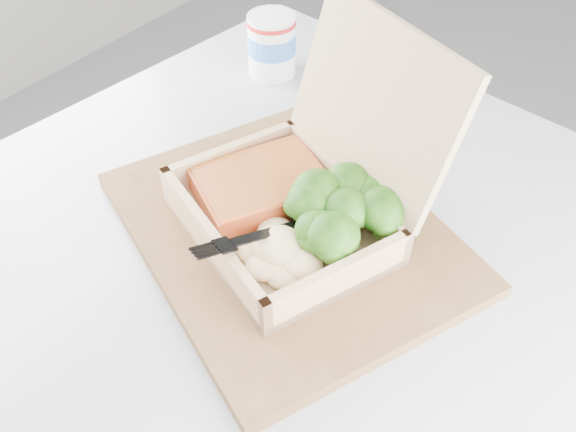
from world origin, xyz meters
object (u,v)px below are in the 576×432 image
Objects in this scene: paper_cup at (272,43)px; serving_tray at (287,231)px; cafe_table at (292,335)px; takeout_container at (311,182)px.

serving_tray is at bearing -49.52° from paper_cup.
serving_tray is at bearing -146.26° from cafe_table.
paper_cup is (-0.23, 0.26, 0.23)m from cafe_table.
cafe_table is 2.32× the size of serving_tray.
takeout_container reaches higher than paper_cup.
serving_tray is 0.07m from takeout_container.
takeout_container is (0.01, 0.02, 0.25)m from cafe_table.
serving_tray is at bearing -93.55° from takeout_container.
cafe_table is 0.20m from serving_tray.
paper_cup reaches higher than cafe_table.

